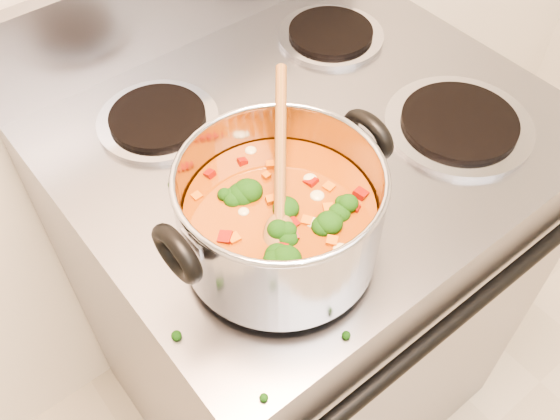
% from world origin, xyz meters
% --- Properties ---
extents(electric_range, '(0.75, 0.68, 1.08)m').
position_xyz_m(electric_range, '(0.06, 1.16, 0.47)').
color(electric_range, gray).
rests_on(electric_range, ground).
extents(stockpot, '(0.30, 0.24, 0.15)m').
position_xyz_m(stockpot, '(-0.13, 1.00, 1.00)').
color(stockpot, '#A7A7AF').
rests_on(stockpot, electric_range).
extents(wooden_spoon, '(0.17, 0.21, 0.10)m').
position_xyz_m(wooden_spoon, '(-0.12, 1.00, 1.03)').
color(wooden_spoon, brown).
rests_on(wooden_spoon, stockpot).
extents(cooktop_crumbs, '(0.29, 0.11, 0.01)m').
position_xyz_m(cooktop_crumbs, '(-0.09, 0.89, 0.92)').
color(cooktop_crumbs, black).
rests_on(cooktop_crumbs, electric_range).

